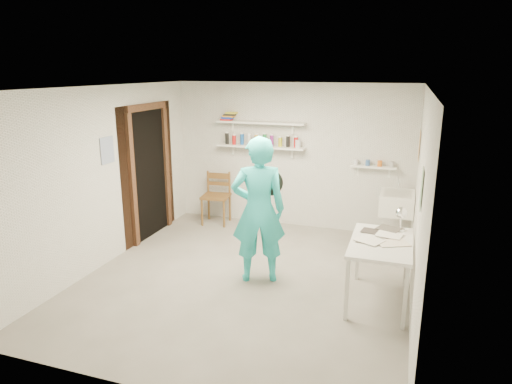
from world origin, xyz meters
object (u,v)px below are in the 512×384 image
(work_table, at_px, (379,272))
(desk_lamp, at_px, (401,213))
(wooden_chair, at_px, (216,196))
(belfast_sink, at_px, (397,203))
(man, at_px, (258,210))
(wall_clock, at_px, (270,183))

(work_table, bearing_deg, desk_lamp, 67.58)
(wooden_chair, bearing_deg, work_table, -40.73)
(belfast_sink, height_order, man, man)
(belfast_sink, bearing_deg, wooden_chair, 176.23)
(belfast_sink, relative_size, desk_lamp, 4.31)
(belfast_sink, xyz_separation_m, wall_clock, (-1.52, -1.45, 0.53))
(man, relative_size, work_table, 1.65)
(desk_lamp, bearing_deg, wall_clock, -175.87)
(belfast_sink, bearing_deg, desk_lamp, -86.83)
(wall_clock, bearing_deg, belfast_sink, 21.92)
(wall_clock, distance_m, wooden_chair, 2.33)
(wall_clock, bearing_deg, desk_lamp, -17.66)
(wall_clock, bearing_deg, man, -133.59)
(desk_lamp, bearing_deg, belfast_sink, 93.17)
(wooden_chair, bearing_deg, wall_clock, -54.54)
(man, bearing_deg, belfast_sink, -155.81)
(wooden_chair, xyz_separation_m, work_table, (2.87, -1.98, -0.11))
(wooden_chair, height_order, work_table, wooden_chair)
(belfast_sink, distance_m, man, 2.31)
(man, bearing_deg, work_table, 153.35)
(belfast_sink, distance_m, wall_clock, 2.17)
(belfast_sink, bearing_deg, work_table, -93.53)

